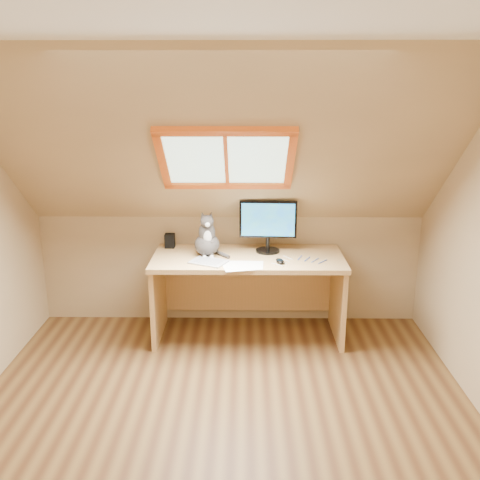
{
  "coord_description": "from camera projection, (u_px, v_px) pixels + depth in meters",
  "views": [
    {
      "loc": [
        0.15,
        -2.97,
        2.16
      ],
      "look_at": [
        0.1,
        1.0,
        1.0
      ],
      "focal_mm": 40.0,
      "sensor_mm": 36.0,
      "label": 1
    }
  ],
  "objects": [
    {
      "name": "ground",
      "position": [
        222.0,
        431.0,
        3.46
      ],
      "size": [
        3.5,
        3.5,
        0.0
      ],
      "primitive_type": "plane",
      "color": "brown",
      "rests_on": "ground"
    },
    {
      "name": "cables",
      "position": [
        300.0,
        260.0,
        4.46
      ],
      "size": [
        0.51,
        0.26,
        0.01
      ],
      "color": "silver",
      "rests_on": "desk"
    },
    {
      "name": "cat",
      "position": [
        207.0,
        239.0,
        4.56
      ],
      "size": [
        0.25,
        0.29,
        0.4
      ],
      "color": "#443F3C",
      "rests_on": "desk"
    },
    {
      "name": "room_shell",
      "position": [
        219.0,
        221.0,
        2.97
      ],
      "size": [
        3.52,
        3.52,
        2.41
      ],
      "color": "tan",
      "rests_on": "ground"
    },
    {
      "name": "desk_speaker",
      "position": [
        170.0,
        241.0,
        4.8
      ],
      "size": [
        0.09,
        0.09,
        0.12
      ],
      "primitive_type": "cube",
      "rotation": [
        0.0,
        0.0,
        -0.01
      ],
      "color": "black",
      "rests_on": "desk"
    },
    {
      "name": "papers",
      "position": [
        239.0,
        266.0,
        4.33
      ],
      "size": [
        0.33,
        0.27,
        0.0
      ],
      "color": "white",
      "rests_on": "desk"
    },
    {
      "name": "monitor",
      "position": [
        268.0,
        223.0,
        4.62
      ],
      "size": [
        0.5,
        0.21,
        0.46
      ],
      "color": "black",
      "rests_on": "desk"
    },
    {
      "name": "mouse",
      "position": [
        280.0,
        261.0,
        4.39
      ],
      "size": [
        0.09,
        0.13,
        0.04
      ],
      "primitive_type": "ellipsoid",
      "rotation": [
        0.0,
        0.0,
        0.24
      ],
      "color": "black",
      "rests_on": "desk"
    },
    {
      "name": "graphics_tablet",
      "position": [
        209.0,
        262.0,
        4.41
      ],
      "size": [
        0.35,
        0.31,
        0.01
      ],
      "primitive_type": "cube",
      "rotation": [
        0.0,
        0.0,
        -0.45
      ],
      "color": "#B2B2B7",
      "rests_on": "desk"
    },
    {
      "name": "desk",
      "position": [
        248.0,
        278.0,
        4.71
      ],
      "size": [
        1.63,
        0.72,
        0.75
      ],
      "color": "tan",
      "rests_on": "ground"
    }
  ]
}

